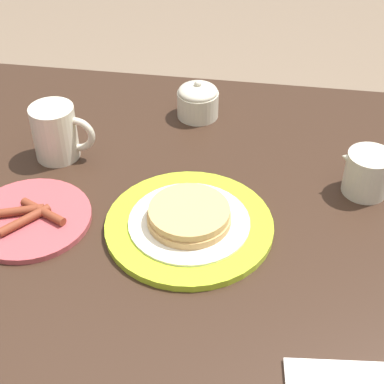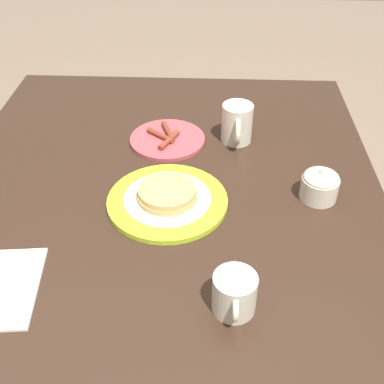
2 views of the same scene
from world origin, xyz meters
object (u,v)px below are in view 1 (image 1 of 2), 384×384
at_px(side_plate_bacon, 30,218).
at_px(sugar_bowl, 198,100).
at_px(coffee_mug, 57,132).
at_px(pancake_plate, 189,222).
at_px(creamer_pitcher, 367,172).

distance_m(side_plate_bacon, sugar_bowl, 0.41).
bearing_deg(side_plate_bacon, coffee_mug, 93.34).
xyz_separation_m(pancake_plate, sugar_bowl, (-0.04, 0.33, 0.02)).
bearing_deg(sugar_bowl, coffee_mug, -142.39).
bearing_deg(creamer_pitcher, pancake_plate, -153.51).
bearing_deg(sugar_bowl, side_plate_bacon, -121.51).
height_order(pancake_plate, side_plate_bacon, pancake_plate).
height_order(side_plate_bacon, sugar_bowl, sugar_bowl).
distance_m(side_plate_bacon, creamer_pitcher, 0.55).
xyz_separation_m(creamer_pitcher, sugar_bowl, (-0.31, 0.19, -0.00)).
bearing_deg(sugar_bowl, creamer_pitcher, -31.83).
relative_size(coffee_mug, creamer_pitcher, 1.02).
relative_size(creamer_pitcher, sugar_bowl, 1.35).
distance_m(coffee_mug, creamer_pitcher, 0.54).
xyz_separation_m(side_plate_bacon, creamer_pitcher, (0.53, 0.16, 0.03)).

